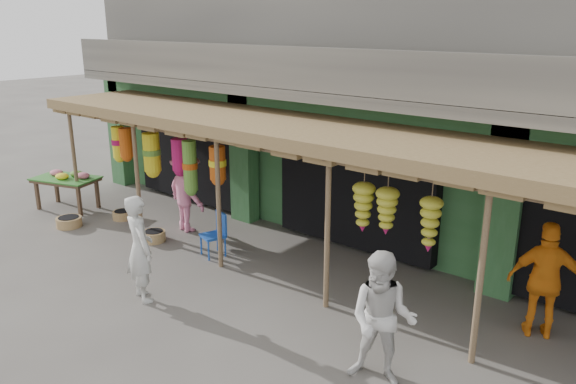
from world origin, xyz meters
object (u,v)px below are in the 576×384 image
Objects in this scene: person_front at (140,248)px; person_shopper at (186,191)px; flower_table at (67,179)px; person_vendor at (546,281)px; blue_chair at (216,232)px; person_right at (383,319)px.

person_front is 1.01× the size of person_shopper.
flower_table is at bearing -1.69° from person_front.
person_front is at bearing 135.26° from person_shopper.
blue_chair is at bearing -14.87° from person_vendor.
person_shopper reaches higher than flower_table.
person_vendor is at bearing -167.41° from person_shopper.
blue_chair is 4.96m from person_right.
person_shopper is at bearing 178.23° from blue_chair.
person_front is at bearing 168.90° from person_right.
flower_table is at bearing 23.65° from person_shopper.
person_vendor is at bearing 27.55° from blue_chair.
person_right is (4.70, -1.53, 0.41)m from blue_chair.
person_right reaches higher than blue_chair.
person_front is 6.37m from person_vendor.
flower_table is at bearing 154.24° from person_right.
person_front is 3.29m from person_shopper.
person_vendor reaches higher than blue_chair.
blue_chair is at bearing -14.27° from flower_table.
person_front is at bearing 4.80° from person_vendor.
person_vendor is (5.57, 3.08, -0.02)m from person_front.
person_vendor is (10.99, 1.30, 0.14)m from flower_table.
blue_chair is 1.68m from person_shopper.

